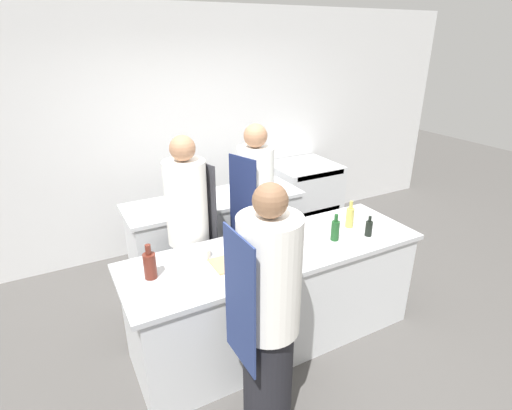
{
  "coord_description": "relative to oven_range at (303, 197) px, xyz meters",
  "views": [
    {
      "loc": [
        -1.48,
        -2.39,
        2.46
      ],
      "look_at": [
        0.0,
        0.35,
        1.14
      ],
      "focal_mm": 28.0,
      "sensor_mm": 36.0,
      "label": 1
    }
  ],
  "objects": [
    {
      "name": "chef_at_prep_near",
      "position": [
        -1.93,
        -2.41,
        0.42
      ],
      "size": [
        0.39,
        0.38,
        1.75
      ],
      "rotation": [
        0.0,
        0.0,
        1.59
      ],
      "color": "black",
      "rests_on": "ground_plane"
    },
    {
      "name": "cutting_board",
      "position": [
        -1.83,
        -1.73,
        0.44
      ],
      "size": [
        0.35,
        0.23,
        0.01
      ],
      "color": "tan",
      "rests_on": "prep_counter"
    },
    {
      "name": "pass_counter",
      "position": [
        -1.47,
        -0.47,
        -0.01
      ],
      "size": [
        1.88,
        0.63,
        0.89
      ],
      "color": "silver",
      "rests_on": "ground_plane"
    },
    {
      "name": "bottle_olive_oil",
      "position": [
        -0.64,
        -1.88,
        0.5
      ],
      "size": [
        0.06,
        0.06,
        0.18
      ],
      "color": "black",
      "rests_on": "prep_counter"
    },
    {
      "name": "bowl_mixing_large",
      "position": [
        -1.53,
        -1.58,
        0.47
      ],
      "size": [
        0.24,
        0.24,
        0.07
      ],
      "color": "tan",
      "rests_on": "prep_counter"
    },
    {
      "name": "bottle_wine",
      "position": [
        -2.44,
        -1.64,
        0.53
      ],
      "size": [
        0.09,
        0.09,
        0.26
      ],
      "color": "#5B2319",
      "rests_on": "prep_counter"
    },
    {
      "name": "bowl_prep_small",
      "position": [
        -1.53,
        -1.92,
        0.48
      ],
      "size": [
        0.26,
        0.26,
        0.09
      ],
      "color": "navy",
      "rests_on": "prep_counter"
    },
    {
      "name": "bowl_ceramic_blue",
      "position": [
        -2.04,
        -1.54,
        0.47
      ],
      "size": [
        0.17,
        0.17,
        0.08
      ],
      "color": "white",
      "rests_on": "prep_counter"
    },
    {
      "name": "bottle_vinegar",
      "position": [
        -0.95,
        -1.8,
        0.52
      ],
      "size": [
        0.07,
        0.07,
        0.23
      ],
      "color": "#19471E",
      "rests_on": "prep_counter"
    },
    {
      "name": "oven_range",
      "position": [
        0.0,
        0.0,
        0.0
      ],
      "size": [
        0.83,
        0.74,
        0.91
      ],
      "color": "silver",
      "rests_on": "ground_plane"
    },
    {
      "name": "bowl_wooden_salad",
      "position": [
        -1.25,
        -1.58,
        0.47
      ],
      "size": [
        0.18,
        0.18,
        0.08
      ],
      "color": "white",
      "rests_on": "prep_counter"
    },
    {
      "name": "stockpot",
      "position": [
        -1.76,
        -0.42,
        0.53
      ],
      "size": [
        0.31,
        0.31,
        0.2
      ],
      "color": "silver",
      "rests_on": "pass_counter"
    },
    {
      "name": "chef_at_stove",
      "position": [
        -1.97,
        -1.09,
        0.42
      ],
      "size": [
        0.4,
        0.39,
        1.74
      ],
      "rotation": [
        0.0,
        0.0,
        -1.3
      ],
      "color": "black",
      "rests_on": "ground_plane"
    },
    {
      "name": "ground_plane",
      "position": [
        -1.45,
        -1.71,
        -0.46
      ],
      "size": [
        16.0,
        16.0,
        0.0
      ],
      "primitive_type": "plane",
      "color": "#4C4947"
    },
    {
      "name": "prep_counter",
      "position": [
        -1.45,
        -1.71,
        -0.01
      ],
      "size": [
        2.47,
        0.79,
        0.89
      ],
      "color": "silver",
      "rests_on": "ground_plane"
    },
    {
      "name": "bottle_cooking_oil",
      "position": [
        -0.67,
        -1.67,
        0.53
      ],
      "size": [
        0.07,
        0.07,
        0.25
      ],
      "color": "#B2A84C",
      "rests_on": "prep_counter"
    },
    {
      "name": "chef_at_pass_far",
      "position": [
        -1.29,
        -1.05,
        0.43
      ],
      "size": [
        0.39,
        0.38,
        1.76
      ],
      "rotation": [
        0.0,
        0.0,
        1.92
      ],
      "color": "black",
      "rests_on": "ground_plane"
    },
    {
      "name": "wall_back",
      "position": [
        -1.45,
        0.42,
        0.94
      ],
      "size": [
        8.0,
        0.06,
        2.8
      ],
      "color": "silver",
      "rests_on": "ground_plane"
    }
  ]
}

